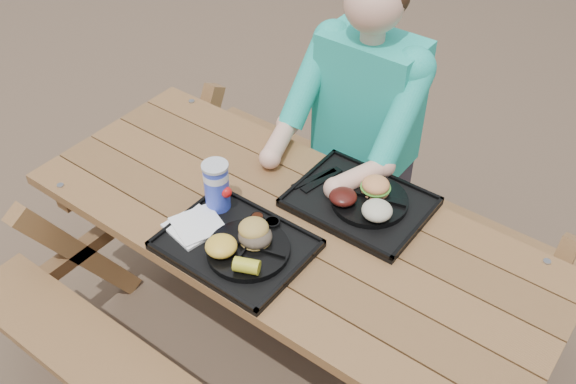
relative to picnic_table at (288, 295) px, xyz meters
The scene contains 18 objects.
ground 0.38m from the picnic_table, ahead, with size 60.00×60.00×0.00m, color #999999.
picnic_table is the anchor object (origin of this frame).
tray_near 0.44m from the picnic_table, 106.98° to the right, with size 0.45×0.35×0.02m, color black.
tray_far 0.46m from the picnic_table, 55.10° to the left, with size 0.45×0.35×0.02m, color black.
plate_near 0.45m from the picnic_table, 91.26° to the right, with size 0.26×0.26×0.02m, color black.
plate_far 0.49m from the picnic_table, 51.27° to the left, with size 0.26×0.26×0.02m, color black.
napkin_stack 0.51m from the picnic_table, 134.10° to the right, with size 0.15×0.15×0.02m, color white.
soda_cup 0.53m from the picnic_table, 156.47° to the right, with size 0.08×0.08×0.17m, color #192EBD.
condiment_bbq 0.42m from the picnic_table, 130.33° to the right, with size 0.04×0.04×0.03m, color black.
condiment_mustard 0.42m from the picnic_table, 98.59° to the right, with size 0.05×0.05×0.03m, color gold.
sandwich 0.49m from the picnic_table, 91.64° to the right, with size 0.10×0.10×0.10m, color #C09543, non-canonical shape.
mac_cheese 0.51m from the picnic_table, 102.49° to the right, with size 0.10×0.10×0.05m, color yellow.
corn_cob 0.52m from the picnic_table, 78.93° to the right, with size 0.08×0.08×0.05m, color gold, non-canonical shape.
cutlery_far 0.46m from the picnic_table, 94.57° to the left, with size 0.03×0.18×0.01m, color black.
burger 0.55m from the picnic_table, 56.21° to the left, with size 0.10×0.10×0.09m, color #EA9152, non-canonical shape.
baked_beans 0.48m from the picnic_table, 53.61° to the left, with size 0.09×0.09×0.04m, color #43110D.
potato_salad 0.53m from the picnic_table, 32.99° to the left, with size 0.10×0.10×0.06m, color beige.
diner 0.67m from the picnic_table, 97.63° to the left, with size 0.48×0.84×1.28m, color #1DCBC4, non-canonical shape.
Camera 1 is at (0.92, -1.23, 2.22)m, focal length 40.00 mm.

